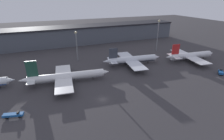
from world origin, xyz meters
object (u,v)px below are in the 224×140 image
(airplane_3, at_px, (190,56))
(service_vehicle_2, at_px, (221,72))
(airplane_2, at_px, (132,60))
(service_vehicle_1, at_px, (13,115))
(airplane_1, at_px, (66,77))

(airplane_3, bearing_deg, service_vehicle_2, -86.10)
(airplane_2, xyz_separation_m, service_vehicle_1, (-70.24, -32.61, -2.54))
(service_vehicle_1, bearing_deg, airplane_1, 57.28)
(airplane_3, relative_size, service_vehicle_1, 5.19)
(airplane_2, bearing_deg, service_vehicle_1, -148.17)
(airplane_2, bearing_deg, service_vehicle_2, -32.46)
(airplane_2, relative_size, airplane_3, 1.02)
(airplane_1, bearing_deg, service_vehicle_1, -129.91)
(airplane_3, height_order, service_vehicle_1, airplane_3)
(airplane_2, xyz_separation_m, service_vehicle_2, (42.31, -34.72, -2.40))
(airplane_1, xyz_separation_m, service_vehicle_1, (-24.04, -22.56, -2.38))
(airplane_2, height_order, service_vehicle_1, airplane_2)
(service_vehicle_1, xyz_separation_m, service_vehicle_2, (112.55, -2.11, 0.14))
(airplane_1, height_order, airplane_2, airplane_1)
(airplane_3, xyz_separation_m, service_vehicle_1, (-113.93, -24.13, -2.50))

